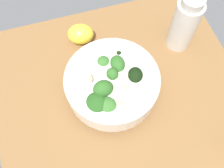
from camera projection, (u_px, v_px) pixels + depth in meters
The scene contains 4 objects.
ground_plane at pixel (125, 104), 56.44cm from camera, with size 56.38×56.38×3.24cm, color brown.
bowl_of_broccoli at pixel (112, 83), 51.95cm from camera, with size 19.92×19.92×9.87cm.
lemon_wedge at pixel (81, 34), 60.24cm from camera, with size 6.44×5.26×4.81cm, color yellow.
bottle_tall at pixel (184, 24), 55.73cm from camera, with size 6.05×6.05×14.79cm.
Camera 1 is at (18.66, -8.73, 51.22)cm, focal length 39.13 mm.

